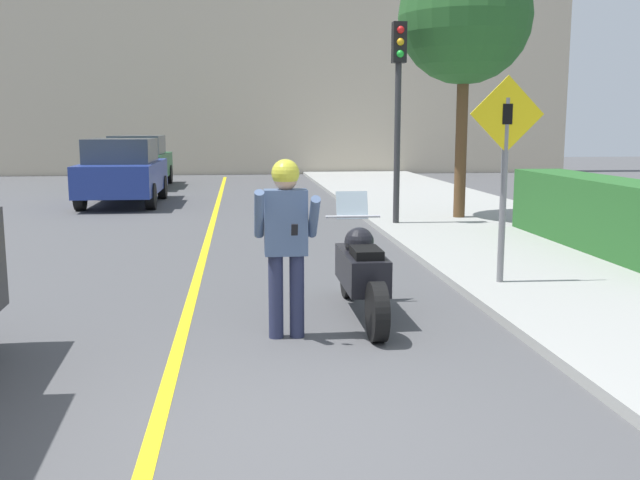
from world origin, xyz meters
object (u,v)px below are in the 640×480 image
object	(u,v)px
person_biker	(286,230)
parked_car_blue	(123,171)
crossing_sign	(505,160)
street_tree	(465,18)
parked_car_green	(139,161)
traffic_light	(398,85)
motorcycle	(361,271)

from	to	relation	value
person_biker	parked_car_blue	world-z (taller)	person_biker
person_biker	crossing_sign	world-z (taller)	crossing_sign
street_tree	person_biker	bearing A→B (deg)	-117.74
person_biker	parked_car_green	world-z (taller)	person_biker
traffic_light	parked_car_green	size ratio (longest dim) A/B	0.92
parked_car_blue	parked_car_green	world-z (taller)	same
street_tree	parked_car_blue	bearing A→B (deg)	150.82
parked_car_blue	parked_car_green	size ratio (longest dim) A/B	1.00
crossing_sign	parked_car_blue	xyz separation A→B (m)	(-6.14, 10.41, -0.74)
crossing_sign	traffic_light	world-z (taller)	traffic_light
crossing_sign	parked_car_green	bearing A→B (deg)	112.30
street_tree	crossing_sign	bearing A→B (deg)	-102.81
person_biker	parked_car_blue	xyz separation A→B (m)	(-3.39, 12.11, -0.18)
street_tree	parked_car_green	size ratio (longest dim) A/B	1.29
traffic_light	street_tree	xyz separation A→B (m)	(1.52, 0.76, 1.39)
person_biker	parked_car_green	bearing A→B (deg)	102.04
motorcycle	street_tree	world-z (taller)	street_tree
motorcycle	crossing_sign	distance (m)	2.44
parked_car_blue	person_biker	bearing A→B (deg)	-74.36
motorcycle	crossing_sign	bearing A→B (deg)	28.24
traffic_light	street_tree	world-z (taller)	street_tree
crossing_sign	parked_car_green	xyz separation A→B (m)	(-6.47, 15.78, -0.74)
person_biker	crossing_sign	distance (m)	3.28
person_biker	parked_car_green	distance (m)	17.88
motorcycle	person_biker	size ratio (longest dim) A/B	1.37
crossing_sign	parked_car_blue	bearing A→B (deg)	120.51
street_tree	parked_car_green	world-z (taller)	street_tree
street_tree	parked_car_blue	distance (m)	9.25
motorcycle	street_tree	bearing A→B (deg)	65.32
street_tree	motorcycle	bearing A→B (deg)	-114.68
street_tree	parked_car_green	bearing A→B (deg)	129.44
parked_car_blue	traffic_light	bearing A→B (deg)	-39.52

